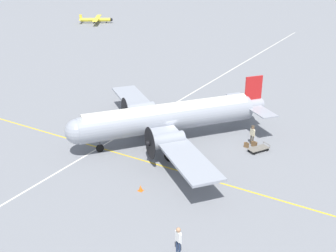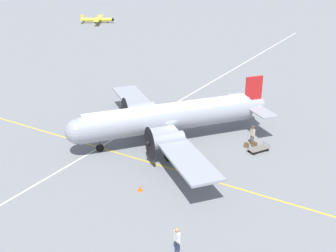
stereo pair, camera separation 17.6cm
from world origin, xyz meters
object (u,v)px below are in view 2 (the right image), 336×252
(crew_foreground, at_px, (177,238))
(traffic_cone, at_px, (140,188))
(suitcase_near_door, at_px, (246,145))
(light_aircraft_distant, at_px, (98,19))
(suitcase_upright_spare, at_px, (254,144))
(airliner_main, at_px, (164,118))
(passenger_boarding, at_px, (253,133))
(baggage_cart, at_px, (258,149))

(crew_foreground, relative_size, traffic_cone, 3.75)
(suitcase_near_door, xyz_separation_m, light_aircraft_distant, (55.03, -45.04, 0.59))
(suitcase_upright_spare, height_order, traffic_cone, suitcase_upright_spare)
(airliner_main, distance_m, suitcase_upright_spare, 8.55)
(airliner_main, distance_m, suitcase_near_door, 7.87)
(airliner_main, xyz_separation_m, traffic_cone, (-2.97, 8.28, -2.17))
(crew_foreground, xyz_separation_m, suitcase_near_door, (1.75, -15.58, -0.86))
(traffic_cone, bearing_deg, light_aircraft_distant, -47.73)
(passenger_boarding, relative_size, traffic_cone, 3.82)
(suitcase_near_door, bearing_deg, baggage_cart, 172.26)
(light_aircraft_distant, bearing_deg, traffic_cone, -80.95)
(passenger_boarding, relative_size, baggage_cart, 0.86)
(suitcase_upright_spare, height_order, light_aircraft_distant, light_aircraft_distant)
(passenger_boarding, height_order, light_aircraft_distant, light_aircraft_distant)
(passenger_boarding, relative_size, suitcase_upright_spare, 3.53)
(light_aircraft_distant, xyz_separation_m, traffic_cone, (-50.94, 56.05, -0.61))
(airliner_main, height_order, suitcase_upright_spare, airliner_main)
(baggage_cart, bearing_deg, crew_foreground, 32.07)
(crew_foreground, height_order, suitcase_near_door, crew_foreground)
(suitcase_near_door, xyz_separation_m, traffic_cone, (4.09, 11.01, -0.02))
(crew_foreground, distance_m, baggage_cart, 15.45)
(suitcase_upright_spare, bearing_deg, suitcase_near_door, 46.19)
(crew_foreground, height_order, passenger_boarding, passenger_boarding)
(suitcase_upright_spare, xyz_separation_m, traffic_cone, (4.62, 11.57, -0.02))
(traffic_cone, bearing_deg, baggage_cart, -116.01)
(passenger_boarding, relative_size, suitcase_near_door, 3.51)
(suitcase_upright_spare, distance_m, traffic_cone, 12.46)
(crew_foreground, distance_m, light_aircraft_distant, 83.05)
(suitcase_near_door, height_order, suitcase_upright_spare, suitcase_near_door)
(passenger_boarding, relative_size, light_aircraft_distant, 0.20)
(suitcase_near_door, relative_size, traffic_cone, 1.09)
(suitcase_near_door, height_order, baggage_cart, baggage_cart)
(suitcase_upright_spare, bearing_deg, light_aircraft_distant, -38.68)
(suitcase_near_door, bearing_deg, crew_foreground, 96.41)
(passenger_boarding, distance_m, baggage_cart, 1.73)
(suitcase_upright_spare, bearing_deg, passenger_boarding, -43.48)
(baggage_cart, bearing_deg, airliner_main, -42.65)
(traffic_cone, bearing_deg, passenger_boarding, -109.63)
(passenger_boarding, height_order, baggage_cart, passenger_boarding)
(crew_foreground, bearing_deg, light_aircraft_distant, 157.51)
(suitcase_upright_spare, bearing_deg, traffic_cone, 68.22)
(baggage_cart, bearing_deg, traffic_cone, 4.04)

